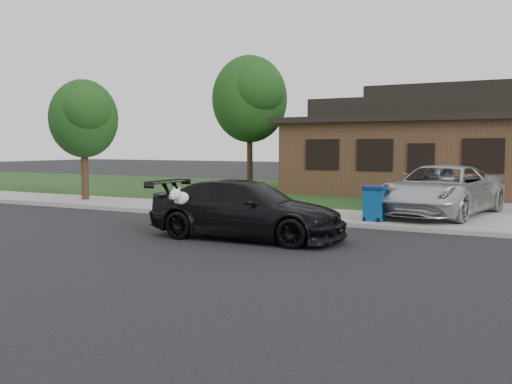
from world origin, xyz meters
The scene contains 11 objects.
ground centered at (0.00, 0.00, 0.00)m, with size 120.00×120.00×0.00m, color black.
sidewalk centered at (0.00, 5.00, 0.06)m, with size 60.00×3.00×0.12m, color gray.
curb centered at (0.00, 3.50, 0.06)m, with size 60.00×0.12×0.12m, color gray.
lawn centered at (0.00, 13.00, 0.07)m, with size 60.00×13.00×0.13m, color #193814.
driveway centered at (6.00, 10.00, 0.07)m, with size 4.50×13.00×0.14m, color gray.
sedan centered at (2.15, 0.57, 0.69)m, with size 4.81×2.33×1.38m.
minivan centered at (5.58, 6.27, 0.88)m, with size 2.45×5.31×1.48m, color silver.
recycling_bin centered at (4.21, 4.11, 0.61)m, with size 0.62×0.65×0.97m.
house centered at (4.00, 15.00, 2.13)m, with size 12.60×8.60×4.65m.
tree_0 centered at (-4.34, 12.88, 4.48)m, with size 3.78×3.60×6.34m.
tree_2 centered at (-7.38, 5.11, 3.27)m, with size 2.73×2.60×4.59m.
Camera 1 is at (8.58, -11.11, 2.18)m, focal length 40.00 mm.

